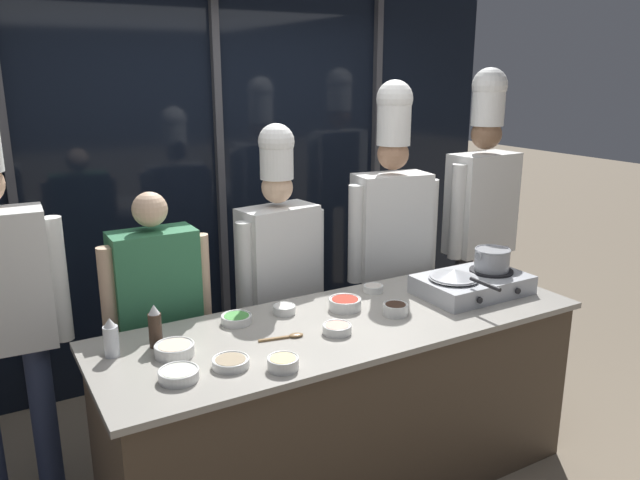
{
  "coord_description": "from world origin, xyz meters",
  "views": [
    {
      "loc": [
        -1.52,
        -2.38,
        2.09
      ],
      "look_at": [
        0.0,
        0.25,
        1.26
      ],
      "focal_mm": 35.0,
      "sensor_mm": 36.0,
      "label": 1
    }
  ],
  "objects_px": {
    "person_guest": "(157,308)",
    "chef_pastry": "(482,203)",
    "prep_bowl_onion": "(373,288)",
    "chef_line": "(391,224)",
    "stock_pot": "(492,259)",
    "prep_bowl_soy_glaze": "(395,308)",
    "portable_stove": "(472,284)",
    "serving_spoon_slotted": "(289,336)",
    "squeeze_bottle_clear": "(111,338)",
    "prep_bowl_chicken": "(174,349)",
    "prep_bowl_ginger": "(283,362)",
    "prep_bowl_chili_flakes": "(345,303)",
    "prep_bowl_scallions": "(236,318)",
    "prep_bowl_rice": "(284,309)",
    "prep_bowl_mushrooms": "(231,362)",
    "chef_sous": "(279,261)",
    "prep_bowl_shrimp": "(337,328)",
    "frying_pan": "(455,274)",
    "prep_bowl_bean_sprouts": "(179,374)",
    "squeeze_bottle_soy": "(155,327)"
  },
  "relations": [
    {
      "from": "prep_bowl_onion",
      "to": "chef_pastry",
      "type": "height_order",
      "value": "chef_pastry"
    },
    {
      "from": "prep_bowl_rice",
      "to": "prep_bowl_chili_flakes",
      "type": "relative_size",
      "value": 0.68
    },
    {
      "from": "chef_line",
      "to": "frying_pan",
      "type": "bearing_deg",
      "value": 90.82
    },
    {
      "from": "squeeze_bottle_clear",
      "to": "prep_bowl_bean_sprouts",
      "type": "xyz_separation_m",
      "value": [
        0.18,
        -0.35,
        -0.06
      ]
    },
    {
      "from": "squeeze_bottle_clear",
      "to": "stock_pot",
      "type": "bearing_deg",
      "value": -5.48
    },
    {
      "from": "prep_bowl_mushrooms",
      "to": "chef_line",
      "type": "height_order",
      "value": "chef_line"
    },
    {
      "from": "squeeze_bottle_soy",
      "to": "prep_bowl_onion",
      "type": "xyz_separation_m",
      "value": [
        1.23,
        0.1,
        -0.07
      ]
    },
    {
      "from": "person_guest",
      "to": "prep_bowl_mushrooms",
      "type": "bearing_deg",
      "value": 95.7
    },
    {
      "from": "portable_stove",
      "to": "serving_spoon_slotted",
      "type": "xyz_separation_m",
      "value": [
        -1.13,
        -0.02,
        -0.05
      ]
    },
    {
      "from": "portable_stove",
      "to": "prep_bowl_shrimp",
      "type": "height_order",
      "value": "portable_stove"
    },
    {
      "from": "frying_pan",
      "to": "prep_bowl_mushrooms",
      "type": "relative_size",
      "value": 2.96
    },
    {
      "from": "squeeze_bottle_soy",
      "to": "prep_bowl_scallions",
      "type": "bearing_deg",
      "value": 9.34
    },
    {
      "from": "prep_bowl_rice",
      "to": "prep_bowl_mushrooms",
      "type": "bearing_deg",
      "value": -138.2
    },
    {
      "from": "prep_bowl_onion",
      "to": "serving_spoon_slotted",
      "type": "xyz_separation_m",
      "value": [
        -0.68,
        -0.31,
        -0.01
      ]
    },
    {
      "from": "squeeze_bottle_clear",
      "to": "prep_bowl_soy_glaze",
      "type": "xyz_separation_m",
      "value": [
        1.32,
        -0.23,
        -0.05
      ]
    },
    {
      "from": "squeeze_bottle_clear",
      "to": "chef_pastry",
      "type": "height_order",
      "value": "chef_pastry"
    },
    {
      "from": "prep_bowl_soy_glaze",
      "to": "frying_pan",
      "type": "bearing_deg",
      "value": 5.0
    },
    {
      "from": "prep_bowl_chili_flakes",
      "to": "chef_line",
      "type": "height_order",
      "value": "chef_line"
    },
    {
      "from": "prep_bowl_onion",
      "to": "chef_line",
      "type": "xyz_separation_m",
      "value": [
        0.41,
        0.4,
        0.22
      ]
    },
    {
      "from": "portable_stove",
      "to": "prep_bowl_chili_flakes",
      "type": "xyz_separation_m",
      "value": [
        -0.72,
        0.15,
        -0.02
      ]
    },
    {
      "from": "frying_pan",
      "to": "prep_bowl_chili_flakes",
      "type": "relative_size",
      "value": 2.75
    },
    {
      "from": "prep_bowl_chicken",
      "to": "prep_bowl_rice",
      "type": "bearing_deg",
      "value": 16.71
    },
    {
      "from": "portable_stove",
      "to": "chef_sous",
      "type": "bearing_deg",
      "value": 138.66
    },
    {
      "from": "squeeze_bottle_clear",
      "to": "prep_bowl_shrimp",
      "type": "relative_size",
      "value": 1.25
    },
    {
      "from": "chef_line",
      "to": "prep_bowl_rice",
      "type": "bearing_deg",
      "value": 32.64
    },
    {
      "from": "stock_pot",
      "to": "prep_bowl_chicken",
      "type": "height_order",
      "value": "stock_pot"
    },
    {
      "from": "chef_pastry",
      "to": "prep_bowl_onion",
      "type": "bearing_deg",
      "value": 16.8
    },
    {
      "from": "prep_bowl_chicken",
      "to": "prep_bowl_ginger",
      "type": "xyz_separation_m",
      "value": [
        0.34,
        -0.35,
        -0.0
      ]
    },
    {
      "from": "frying_pan",
      "to": "prep_bowl_shrimp",
      "type": "height_order",
      "value": "frying_pan"
    },
    {
      "from": "prep_bowl_chicken",
      "to": "prep_bowl_bean_sprouts",
      "type": "relative_size",
      "value": 1.06
    },
    {
      "from": "prep_bowl_bean_sprouts",
      "to": "chef_sous",
      "type": "height_order",
      "value": "chef_sous"
    },
    {
      "from": "stock_pot",
      "to": "chef_line",
      "type": "xyz_separation_m",
      "value": [
        -0.18,
        0.69,
        0.07
      ]
    },
    {
      "from": "portable_stove",
      "to": "prep_bowl_rice",
      "type": "distance_m",
      "value": 1.05
    },
    {
      "from": "prep_bowl_bean_sprouts",
      "to": "prep_bowl_ginger",
      "type": "distance_m",
      "value": 0.42
    },
    {
      "from": "prep_bowl_mushrooms",
      "to": "prep_bowl_chicken",
      "type": "xyz_separation_m",
      "value": [
        -0.17,
        0.22,
        0.01
      ]
    },
    {
      "from": "person_guest",
      "to": "chef_pastry",
      "type": "relative_size",
      "value": 0.72
    },
    {
      "from": "stock_pot",
      "to": "serving_spoon_slotted",
      "type": "xyz_separation_m",
      "value": [
        -1.27,
        -0.02,
        -0.17
      ]
    },
    {
      "from": "portable_stove",
      "to": "prep_bowl_scallions",
      "type": "xyz_separation_m",
      "value": [
        -1.28,
        0.26,
        -0.03
      ]
    },
    {
      "from": "prep_bowl_bean_sprouts",
      "to": "prep_bowl_ginger",
      "type": "height_order",
      "value": "prep_bowl_ginger"
    },
    {
      "from": "prep_bowl_chili_flakes",
      "to": "prep_bowl_soy_glaze",
      "type": "bearing_deg",
      "value": -47.58
    },
    {
      "from": "prep_bowl_shrimp",
      "to": "prep_bowl_soy_glaze",
      "type": "xyz_separation_m",
      "value": [
        0.37,
        0.04,
        0.01
      ]
    },
    {
      "from": "frying_pan",
      "to": "squeeze_bottle_clear",
      "type": "relative_size",
      "value": 2.68
    },
    {
      "from": "serving_spoon_slotted",
      "to": "person_guest",
      "type": "xyz_separation_m",
      "value": [
        -0.42,
        0.65,
        -0.0
      ]
    },
    {
      "from": "chef_sous",
      "to": "chef_pastry",
      "type": "height_order",
      "value": "chef_pastry"
    },
    {
      "from": "stock_pot",
      "to": "chef_pastry",
      "type": "xyz_separation_m",
      "value": [
        0.6,
        0.71,
        0.12
      ]
    },
    {
      "from": "prep_bowl_rice",
      "to": "prep_bowl_chili_flakes",
      "type": "xyz_separation_m",
      "value": [
        0.3,
        -0.1,
        0.01
      ]
    },
    {
      "from": "prep_bowl_onion",
      "to": "chef_line",
      "type": "height_order",
      "value": "chef_line"
    },
    {
      "from": "frying_pan",
      "to": "prep_bowl_chicken",
      "type": "xyz_separation_m",
      "value": [
        -1.5,
        0.07,
        -0.1
      ]
    },
    {
      "from": "prep_bowl_bean_sprouts",
      "to": "prep_bowl_soy_glaze",
      "type": "distance_m",
      "value": 1.15
    },
    {
      "from": "stock_pot",
      "to": "prep_bowl_soy_glaze",
      "type": "distance_m",
      "value": 0.7
    }
  ]
}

